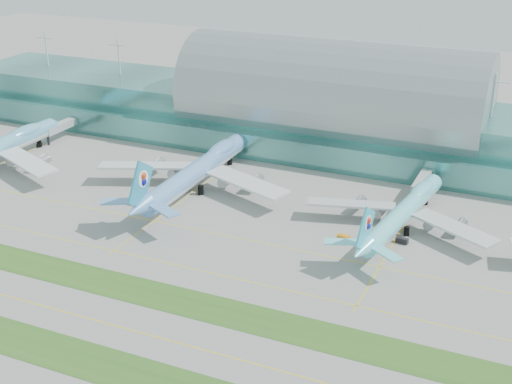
% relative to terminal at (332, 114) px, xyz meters
% --- Properties ---
extents(ground, '(700.00, 700.00, 0.00)m').
position_rel_terminal_xyz_m(ground, '(-0.01, -128.79, -14.23)').
color(ground, gray).
rests_on(ground, ground).
extents(terminal, '(340.00, 69.10, 36.00)m').
position_rel_terminal_xyz_m(terminal, '(0.00, 0.00, 0.00)').
color(terminal, '#3D7A75').
rests_on(terminal, ground).
extents(grass_strip_near, '(420.00, 12.00, 0.08)m').
position_rel_terminal_xyz_m(grass_strip_near, '(-0.01, -156.79, -14.19)').
color(grass_strip_near, '#2D591E').
rests_on(grass_strip_near, ground).
extents(grass_strip_far, '(420.00, 12.00, 0.08)m').
position_rel_terminal_xyz_m(grass_strip_far, '(-0.01, -126.79, -14.19)').
color(grass_strip_far, '#2D591E').
rests_on(grass_strip_far, ground).
extents(taxiline_b, '(420.00, 0.35, 0.01)m').
position_rel_terminal_xyz_m(taxiline_b, '(-0.01, -142.79, -14.22)').
color(taxiline_b, yellow).
rests_on(taxiline_b, ground).
extents(taxiline_c, '(420.00, 0.35, 0.01)m').
position_rel_terminal_xyz_m(taxiline_c, '(-0.01, -110.79, -14.22)').
color(taxiline_c, yellow).
rests_on(taxiline_c, ground).
extents(taxiline_d, '(420.00, 0.35, 0.01)m').
position_rel_terminal_xyz_m(taxiline_d, '(-0.01, -88.79, -14.22)').
color(taxiline_d, yellow).
rests_on(taxiline_d, ground).
extents(airliner_b, '(72.59, 82.25, 22.67)m').
position_rel_terminal_xyz_m(airliner_b, '(-28.41, -59.12, -7.23)').
color(airliner_b, '#659CDE').
rests_on(airliner_b, ground).
extents(airliner_c, '(60.31, 68.94, 18.99)m').
position_rel_terminal_xyz_m(airliner_c, '(44.12, -62.10, -8.37)').
color(airliner_c, '#6DE1F1').
rests_on(airliner_c, ground).
extents(gse_c, '(3.70, 2.46, 1.39)m').
position_rel_terminal_xyz_m(gse_c, '(-42.58, -80.36, -13.53)').
color(gse_c, black).
rests_on(gse_c, ground).
extents(gse_d, '(3.14, 1.96, 1.46)m').
position_rel_terminal_xyz_m(gse_d, '(-35.73, -77.13, -13.50)').
color(gse_d, black).
rests_on(gse_d, ground).
extents(gse_e, '(4.04, 2.41, 1.66)m').
position_rel_terminal_xyz_m(gse_e, '(30.11, -77.42, -13.40)').
color(gse_e, orange).
rests_on(gse_e, ground).
extents(gse_f, '(3.87, 2.18, 1.64)m').
position_rel_terminal_xyz_m(gse_f, '(46.29, -72.04, -13.41)').
color(gse_f, black).
rests_on(gse_f, ground).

